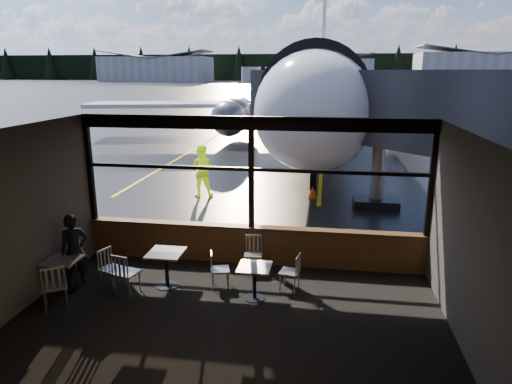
% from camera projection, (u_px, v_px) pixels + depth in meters
% --- Properties ---
extents(ground_plane, '(520.00, 520.00, 0.00)m').
position_uv_depth(ground_plane, '(322.00, 87.00, 125.57)').
color(ground_plane, black).
rests_on(ground_plane, ground).
extents(carpet_floor, '(8.00, 6.00, 0.01)m').
position_uv_depth(carpet_floor, '(224.00, 330.00, 8.11)').
color(carpet_floor, black).
rests_on(carpet_floor, ground).
extents(ceiling, '(8.00, 6.00, 0.04)m').
position_uv_depth(ceiling, '(220.00, 134.00, 7.21)').
color(ceiling, '#38332D').
rests_on(ceiling, ground).
extents(wall_left, '(0.04, 6.00, 3.50)m').
position_uv_depth(wall_left, '(7.00, 226.00, 8.25)').
color(wall_left, '#4C453D').
rests_on(wall_left, ground).
extents(wall_right, '(0.04, 6.00, 3.50)m').
position_uv_depth(wall_right, '(474.00, 252.00, 7.07)').
color(wall_right, '#4C453D').
rests_on(wall_right, ground).
extents(wall_back, '(8.00, 0.04, 3.50)m').
position_uv_depth(wall_back, '(159.00, 338.00, 4.80)').
color(wall_back, '#4C453D').
rests_on(wall_back, ground).
extents(window_sill, '(8.00, 0.28, 0.90)m').
position_uv_depth(window_sill, '(252.00, 245.00, 10.86)').
color(window_sill, '#513018').
rests_on(window_sill, ground).
extents(window_header, '(8.00, 0.18, 0.30)m').
position_uv_depth(window_header, '(251.00, 123.00, 10.11)').
color(window_header, black).
rests_on(window_header, ground).
extents(mullion_left, '(0.12, 0.12, 2.60)m').
position_uv_depth(mullion_left, '(90.00, 168.00, 10.99)').
color(mullion_left, black).
rests_on(mullion_left, ground).
extents(mullion_centre, '(0.12, 0.12, 2.60)m').
position_uv_depth(mullion_centre, '(251.00, 174.00, 10.41)').
color(mullion_centre, black).
rests_on(mullion_centre, ground).
extents(mullion_right, '(0.12, 0.12, 2.60)m').
position_uv_depth(mullion_right, '(432.00, 180.00, 9.83)').
color(mullion_right, black).
rests_on(mullion_right, ground).
extents(window_transom, '(8.00, 0.10, 0.08)m').
position_uv_depth(window_transom, '(251.00, 169.00, 10.38)').
color(window_transom, black).
rests_on(window_transom, ground).
extents(airliner, '(31.86, 38.16, 11.61)m').
position_uv_depth(airliner, '(321.00, 49.00, 28.47)').
color(airliner, white).
rests_on(airliner, ground_plane).
extents(jet_bridge, '(8.89, 10.87, 4.74)m').
position_uv_depth(jet_bridge, '(385.00, 136.00, 15.09)').
color(jet_bridge, '#28282A').
rests_on(jet_bridge, ground_plane).
extents(cafe_table_near, '(0.65, 0.65, 0.71)m').
position_uv_depth(cafe_table_near, '(255.00, 283.00, 9.15)').
color(cafe_table_near, '#9A948E').
rests_on(cafe_table_near, carpet_floor).
extents(cafe_table_mid, '(0.72, 0.72, 0.79)m').
position_uv_depth(cafe_table_mid, '(167.00, 269.00, 9.67)').
color(cafe_table_mid, gray).
rests_on(cafe_table_mid, carpet_floor).
extents(cafe_table_left, '(0.66, 0.66, 0.73)m').
position_uv_depth(cafe_table_left, '(64.00, 276.00, 9.45)').
color(cafe_table_left, gray).
rests_on(cafe_table_left, carpet_floor).
extents(chair_near_e, '(0.52, 0.52, 0.81)m').
position_uv_depth(chair_near_e, '(290.00, 272.00, 9.51)').
color(chair_near_e, '#BDB7AB').
rests_on(chair_near_e, carpet_floor).
extents(chair_near_w, '(0.55, 0.55, 0.81)m').
position_uv_depth(chair_near_w, '(220.00, 270.00, 9.62)').
color(chair_near_w, '#B1AD9F').
rests_on(chair_near_w, carpet_floor).
extents(chair_near_n, '(0.50, 0.50, 0.84)m').
position_uv_depth(chair_near_n, '(253.00, 255.00, 10.38)').
color(chair_near_n, '#B5B0A4').
rests_on(chair_near_n, carpet_floor).
extents(chair_mid_s, '(0.61, 0.61, 0.92)m').
position_uv_depth(chair_mid_s, '(127.00, 273.00, 9.34)').
color(chair_mid_s, '#ACA69B').
rests_on(chair_mid_s, carpet_floor).
extents(chair_mid_w, '(0.62, 0.62, 0.87)m').
position_uv_depth(chair_mid_w, '(112.00, 269.00, 9.57)').
color(chair_mid_w, '#B7B1A5').
rests_on(chair_mid_w, carpet_floor).
extents(chair_left_s, '(0.72, 0.72, 0.96)m').
position_uv_depth(chair_left_s, '(54.00, 286.00, 8.75)').
color(chair_left_s, '#AEAA9D').
rests_on(chair_left_s, carpet_floor).
extents(passenger, '(0.68, 0.66, 1.57)m').
position_uv_depth(passenger, '(75.00, 250.00, 9.67)').
color(passenger, black).
rests_on(passenger, carpet_floor).
extents(ground_crew, '(1.01, 0.84, 1.89)m').
position_uv_depth(ground_crew, '(201.00, 171.00, 16.65)').
color(ground_crew, '#BFF219').
rests_on(ground_crew, ground_plane).
extents(cone_nose, '(0.32, 0.32, 0.44)m').
position_uv_depth(cone_nose, '(312.00, 192.00, 16.48)').
color(cone_nose, '#F64C07').
rests_on(cone_nose, ground_plane).
extents(hangar_left, '(45.00, 18.00, 11.00)m').
position_uv_depth(hangar_left, '(157.00, 68.00, 191.75)').
color(hangar_left, silver).
rests_on(hangar_left, ground_plane).
extents(hangar_mid, '(38.00, 15.00, 10.00)m').
position_uv_depth(hangar_mid, '(325.00, 69.00, 186.35)').
color(hangar_mid, silver).
rests_on(hangar_mid, ground_plane).
extents(hangar_right, '(50.00, 20.00, 12.00)m').
position_uv_depth(hangar_right, '(486.00, 66.00, 170.58)').
color(hangar_right, silver).
rests_on(hangar_right, ground_plane).
extents(fuel_tank_a, '(8.00, 8.00, 6.00)m').
position_uv_depth(fuel_tank_a, '(251.00, 74.00, 188.42)').
color(fuel_tank_a, silver).
rests_on(fuel_tank_a, ground_plane).
extents(fuel_tank_b, '(8.00, 8.00, 6.00)m').
position_uv_depth(fuel_tank_b, '(275.00, 74.00, 186.95)').
color(fuel_tank_b, silver).
rests_on(fuel_tank_b, ground_plane).
extents(fuel_tank_c, '(8.00, 8.00, 6.00)m').
position_uv_depth(fuel_tank_c, '(299.00, 74.00, 185.48)').
color(fuel_tank_c, silver).
rests_on(fuel_tank_c, ground_plane).
extents(treeline, '(360.00, 3.00, 12.00)m').
position_uv_depth(treeline, '(325.00, 67.00, 209.97)').
color(treeline, black).
rests_on(treeline, ground_plane).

